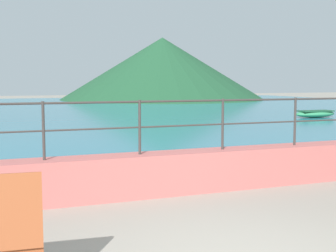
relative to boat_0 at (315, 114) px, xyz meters
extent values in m
cube|color=#BC605B|center=(-13.18, -11.89, 0.09)|extent=(20.00, 0.56, 0.70)
cylinder|color=#383330|center=(-14.72, -11.89, 0.89)|extent=(0.04, 0.04, 0.90)
cylinder|color=#383330|center=(-13.18, -11.89, 0.89)|extent=(0.04, 0.04, 0.90)
cylinder|color=#383330|center=(-11.65, -11.89, 0.89)|extent=(0.04, 0.04, 0.90)
cylinder|color=#383330|center=(-10.12, -11.89, 0.89)|extent=(0.04, 0.04, 0.90)
cylinder|color=#383330|center=(-13.18, -11.89, 1.31)|extent=(18.40, 0.04, 0.04)
cylinder|color=#383330|center=(-13.18, -11.89, 0.89)|extent=(18.40, 0.03, 0.03)
cube|color=teal|center=(-13.18, 10.75, -0.23)|extent=(64.00, 44.32, 0.06)
cone|color=#1E4C2D|center=(1.07, 25.52, 2.96)|extent=(21.22, 21.22, 6.42)
ellipsoid|color=#338C59|center=(0.00, 0.00, -0.02)|extent=(2.31, 0.94, 0.36)
cube|color=#1C4D31|center=(0.00, 0.00, 0.13)|extent=(1.85, 0.80, 0.06)
camera|label=1|loc=(-15.41, -18.97, 1.64)|focal=48.50mm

